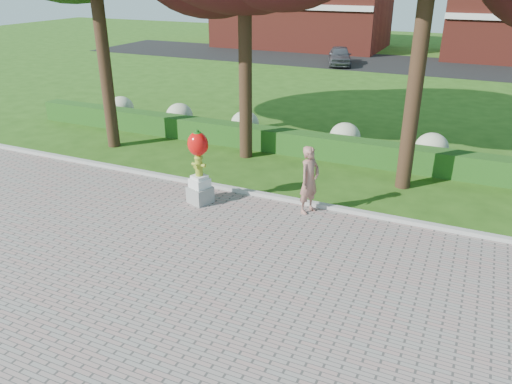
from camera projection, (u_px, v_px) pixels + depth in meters
ground at (213, 245)px, 11.89m from camera, size 100.00×100.00×0.00m
walkway at (100, 350)px, 8.55m from camera, size 40.00×14.00×0.04m
curb at (264, 195)px, 14.36m from camera, size 40.00×0.18×0.15m
lawn_hedge at (309, 145)px, 17.56m from camera, size 24.00×0.70×0.80m
hydrangea_row at (333, 135)px, 18.11m from camera, size 20.10×1.10×0.99m
street at (406, 64)px, 35.20m from camera, size 50.00×8.00×0.02m
building_left at (302, 4)px, 42.58m from camera, size 14.00×8.00×7.00m
hydrant_sculpture at (199, 165)px, 13.58m from camera, size 0.73×0.73×2.10m
woman at (309, 180)px, 13.11m from camera, size 0.64×0.78×1.84m
parked_car at (340, 56)px, 34.71m from camera, size 2.57×4.00×1.27m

